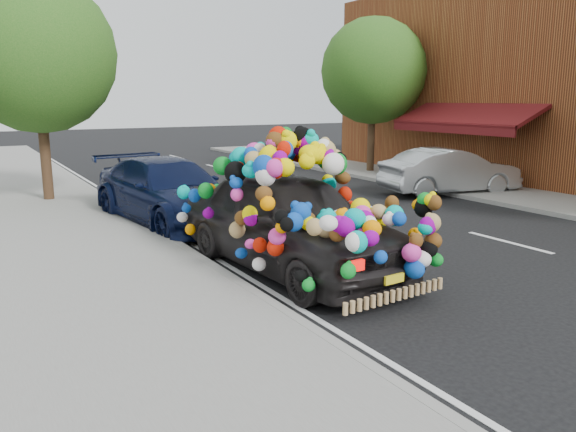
# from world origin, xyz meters

# --- Properties ---
(ground) EXTENTS (100.00, 100.00, 0.00)m
(ground) POSITION_xyz_m (0.00, 0.00, 0.00)
(ground) COLOR black
(ground) RESTS_ON ground
(sidewalk) EXTENTS (4.00, 60.00, 0.12)m
(sidewalk) POSITION_xyz_m (-4.30, 0.00, 0.06)
(sidewalk) COLOR gray
(sidewalk) RESTS_ON ground
(kerb) EXTENTS (0.15, 60.00, 0.13)m
(kerb) POSITION_xyz_m (-2.35, 0.00, 0.07)
(kerb) COLOR gray
(kerb) RESTS_ON ground
(footpath_far) EXTENTS (3.00, 40.00, 0.12)m
(footpath_far) POSITION_xyz_m (8.20, 3.00, 0.06)
(footpath_far) COLOR gray
(footpath_far) RESTS_ON ground
(lane_markings) EXTENTS (6.00, 50.00, 0.01)m
(lane_markings) POSITION_xyz_m (3.60, 0.00, 0.01)
(lane_markings) COLOR silver
(lane_markings) RESTS_ON ground
(tree_near_sidewalk) EXTENTS (4.20, 4.20, 6.13)m
(tree_near_sidewalk) POSITION_xyz_m (-3.80, 9.50, 4.02)
(tree_near_sidewalk) COLOR #332114
(tree_near_sidewalk) RESTS_ON ground
(tree_far_b) EXTENTS (4.00, 4.00, 5.90)m
(tree_far_b) POSITION_xyz_m (8.00, 10.00, 3.89)
(tree_far_b) COLOR #332114
(tree_far_b) RESTS_ON ground
(plush_art_car) EXTENTS (2.69, 5.25, 2.32)m
(plush_art_car) POSITION_xyz_m (-1.15, 0.73, 1.20)
(plush_art_car) COLOR black
(plush_art_car) RESTS_ON ground
(navy_sedan) EXTENTS (2.76, 5.37, 1.49)m
(navy_sedan) POSITION_xyz_m (-1.70, 5.38, 0.74)
(navy_sedan) COLOR black
(navy_sedan) RESTS_ON ground
(silver_hatchback) EXTENTS (4.46, 2.35, 1.40)m
(silver_hatchback) POSITION_xyz_m (7.00, 4.91, 0.70)
(silver_hatchback) COLOR #9FA3A6
(silver_hatchback) RESTS_ON ground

